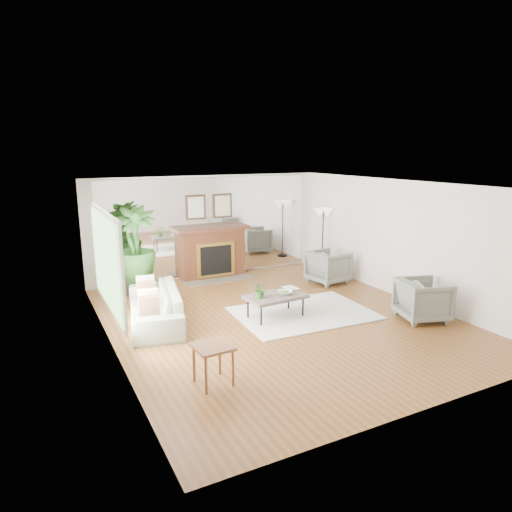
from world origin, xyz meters
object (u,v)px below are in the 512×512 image
sofa (155,306)px  side_table (213,352)px  coffee_table (276,297)px  potted_ficus (135,248)px  floor_lamp (323,218)px  armchair_front (423,300)px  fireplace (213,251)px  armchair_back (328,267)px

sofa → side_table: sofa is taller
coffee_table → potted_ficus: (-1.98, 2.72, 0.62)m
coffee_table → floor_lamp: 3.75m
side_table → armchair_front: bearing=6.2°
floor_lamp → armchair_front: bearing=-95.0°
coffee_table → side_table: (-1.98, -1.79, 0.06)m
armchair_front → side_table: 4.41m
fireplace → side_table: size_ratio=3.67×
armchair_front → fireplace: bearing=44.2°
armchair_back → armchair_front: same height
sofa → floor_lamp: size_ratio=1.32×
potted_ficus → fireplace: bearing=13.4°
side_table → potted_ficus: (-0.00, 4.51, 0.56)m
armchair_back → potted_ficus: bearing=66.1°
potted_ficus → coffee_table: bearing=-53.9°
coffee_table → sofa: 2.24m
fireplace → armchair_front: 5.11m
floor_lamp → sofa: bearing=-162.0°
sofa → armchair_front: bearing=75.7°
armchair_front → potted_ficus: potted_ficus is taller
coffee_table → sofa: (-2.09, 0.80, -0.09)m
side_table → potted_ficus: size_ratio=0.29×
sofa → side_table: size_ratio=3.94×
side_table → fireplace: bearing=68.2°
fireplace → armchair_back: size_ratio=2.43×
armchair_back → armchair_front: bearing=174.4°
fireplace → sofa: (-2.11, -2.39, -0.34)m
armchair_back → potted_ficus: 4.49m
floor_lamp → armchair_back: bearing=-116.4°
coffee_table → armchair_back: size_ratio=1.38×
armchair_back → potted_ficus: size_ratio=0.44×
fireplace → floor_lamp: size_ratio=1.23×
side_table → armchair_back: bearing=37.6°
coffee_table → armchair_front: (2.40, -1.32, -0.03)m
coffee_table → sofa: size_ratio=0.53×
floor_lamp → side_table: bearing=-138.5°
side_table → floor_lamp: floor_lamp is taller
sofa → side_table: 2.60m
armchair_front → potted_ficus: bearing=63.7°
coffee_table → armchair_front: 2.74m
sofa → armchair_back: size_ratio=2.61×
armchair_back → floor_lamp: size_ratio=0.51×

